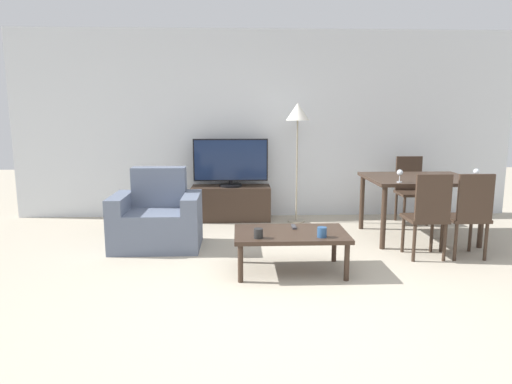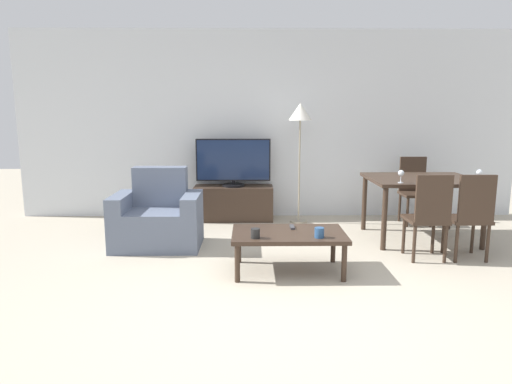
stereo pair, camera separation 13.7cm
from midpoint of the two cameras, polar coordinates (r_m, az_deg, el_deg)
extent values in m
plane|color=#B2A893|center=(3.79, 3.25, -14.11)|extent=(18.00, 18.00, 0.00)
cube|color=silver|center=(6.74, 0.64, 8.36)|extent=(7.31, 0.06, 2.70)
cube|color=slate|center=(5.39, -12.98, -4.52)|extent=(0.63, 0.71, 0.44)
cube|color=slate|center=(5.54, -12.69, 0.66)|extent=(0.63, 0.20, 0.46)
cube|color=slate|center=(5.45, -17.21, -3.56)|extent=(0.18, 0.71, 0.62)
cube|color=slate|center=(5.30, -8.71, -3.60)|extent=(0.18, 0.71, 0.62)
cube|color=#38281E|center=(6.58, -3.74, -1.39)|extent=(1.12, 0.42, 0.49)
cylinder|color=black|center=(6.54, -3.76, 0.84)|extent=(0.32, 0.32, 0.03)
cylinder|color=black|center=(6.53, -3.77, 1.19)|extent=(0.04, 0.04, 0.05)
cube|color=black|center=(6.49, -3.80, 4.02)|extent=(1.06, 0.04, 0.60)
cube|color=#19284C|center=(6.46, -3.80, 4.00)|extent=(1.02, 0.01, 0.56)
cube|color=#38281E|center=(4.45, 3.48, -5.26)|extent=(1.09, 0.66, 0.04)
cylinder|color=#38281E|center=(4.22, -2.89, -8.92)|extent=(0.05, 0.05, 0.36)
cylinder|color=#38281E|center=(4.32, 10.38, -8.62)|extent=(0.05, 0.05, 0.36)
cylinder|color=#38281E|center=(4.75, -2.83, -6.75)|extent=(0.05, 0.05, 0.36)
cylinder|color=#38281E|center=(4.84, 8.94, -6.54)|extent=(0.05, 0.05, 0.36)
cube|color=#38281E|center=(5.87, 19.10, 1.58)|extent=(1.25, 1.03, 0.04)
cylinder|color=#38281E|center=(5.33, 14.95, -3.17)|extent=(0.06, 0.06, 0.72)
cylinder|color=#38281E|center=(5.77, 25.77, -2.85)|extent=(0.06, 0.06, 0.72)
cylinder|color=#38281E|center=(6.19, 12.49, -1.27)|extent=(0.06, 0.06, 0.72)
cylinder|color=#38281E|center=(6.57, 22.10, -1.13)|extent=(0.06, 0.06, 0.72)
cube|color=#38281E|center=(5.17, 19.61, -3.13)|extent=(0.40, 0.40, 0.04)
cylinder|color=#38281E|center=(5.31, 17.19, -5.10)|extent=(0.04, 0.04, 0.40)
cylinder|color=#38281E|center=(5.43, 20.43, -4.96)|extent=(0.04, 0.04, 0.40)
cylinder|color=#38281E|center=(5.02, 18.42, -6.04)|extent=(0.04, 0.04, 0.40)
cylinder|color=#38281E|center=(5.14, 21.82, -5.87)|extent=(0.04, 0.04, 0.40)
cube|color=#38281E|center=(4.96, 20.56, -0.68)|extent=(0.37, 0.04, 0.48)
cube|color=#38281E|center=(6.69, 18.40, -0.18)|extent=(0.40, 0.40, 0.04)
cylinder|color=#38281E|center=(6.52, 17.46, -2.34)|extent=(0.04, 0.04, 0.40)
cylinder|color=#38281E|center=(6.64, 20.10, -2.28)|extent=(0.04, 0.04, 0.40)
cylinder|color=#38281E|center=(6.82, 16.55, -1.76)|extent=(0.04, 0.04, 0.40)
cylinder|color=#38281E|center=(6.93, 19.09, -1.72)|extent=(0.04, 0.04, 0.40)
cube|color=#38281E|center=(6.82, 17.99, 2.24)|extent=(0.37, 0.04, 0.48)
cube|color=#38281E|center=(5.35, 23.98, -3.00)|extent=(0.40, 0.40, 0.04)
cylinder|color=#38281E|center=(5.47, 21.54, -4.91)|extent=(0.04, 0.04, 0.40)
cylinder|color=#38281E|center=(5.61, 24.58, -4.77)|extent=(0.04, 0.04, 0.40)
cylinder|color=#38281E|center=(5.19, 22.98, -5.81)|extent=(0.04, 0.04, 0.40)
cylinder|color=#38281E|center=(5.34, 26.14, -5.63)|extent=(0.04, 0.04, 0.40)
cube|color=#38281E|center=(5.14, 25.07, -0.62)|extent=(0.37, 0.04, 0.48)
cylinder|color=gray|center=(6.52, 4.42, -3.62)|extent=(0.24, 0.24, 0.02)
cylinder|color=gray|center=(6.38, 4.51, 2.62)|extent=(0.02, 0.02, 1.40)
cone|color=white|center=(6.33, 4.61, 9.98)|extent=(0.32, 0.32, 0.23)
cube|color=#38383D|center=(4.60, 3.89, -4.36)|extent=(0.04, 0.15, 0.02)
cylinder|color=black|center=(4.21, -0.64, -5.19)|extent=(0.08, 0.08, 0.09)
cylinder|color=navy|center=(4.27, 7.33, -5.01)|extent=(0.09, 0.09, 0.10)
cylinder|color=silver|center=(5.36, 16.79, 1.20)|extent=(0.06, 0.06, 0.01)
cylinder|color=silver|center=(5.36, 16.81, 1.61)|extent=(0.01, 0.01, 0.07)
sphere|color=silver|center=(5.35, 16.85, 2.35)|extent=(0.07, 0.07, 0.07)
cylinder|color=silver|center=(5.76, 25.16, 1.25)|extent=(0.06, 0.06, 0.01)
cylinder|color=silver|center=(5.75, 25.19, 1.64)|extent=(0.01, 0.01, 0.07)
sphere|color=silver|center=(5.74, 25.24, 2.32)|extent=(0.07, 0.07, 0.07)
camera|label=1|loc=(0.07, -90.76, -0.14)|focal=32.00mm
camera|label=2|loc=(0.07, 89.24, 0.14)|focal=32.00mm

